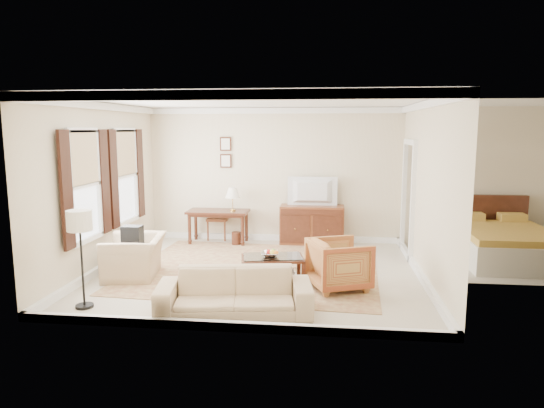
% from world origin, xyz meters
% --- Properties ---
extents(room_shell, '(5.51, 5.01, 2.91)m').
position_xyz_m(room_shell, '(0.00, 0.00, 2.47)').
color(room_shell, beige).
rests_on(room_shell, ground).
extents(annex_bedroom, '(3.00, 2.70, 2.90)m').
position_xyz_m(annex_bedroom, '(4.49, 1.15, 0.34)').
color(annex_bedroom, beige).
rests_on(annex_bedroom, ground).
extents(window_front, '(0.12, 1.56, 1.80)m').
position_xyz_m(window_front, '(-2.70, -0.70, 1.55)').
color(window_front, '#CCB284').
rests_on(window_front, room_shell).
extents(window_rear, '(0.12, 1.56, 1.80)m').
position_xyz_m(window_rear, '(-2.70, 0.90, 1.55)').
color(window_rear, '#CCB284').
rests_on(window_rear, room_shell).
extents(doorway, '(0.10, 1.12, 2.25)m').
position_xyz_m(doorway, '(2.71, 1.50, 1.08)').
color(doorway, white).
rests_on(doorway, room_shell).
extents(rug, '(4.44, 3.87, 0.01)m').
position_xyz_m(rug, '(-0.09, 0.19, 0.01)').
color(rug, brown).
rests_on(rug, room_shell).
extents(writing_desk, '(1.30, 0.65, 0.71)m').
position_xyz_m(writing_desk, '(-1.17, 2.07, 0.60)').
color(writing_desk, '#492214').
rests_on(writing_desk, room_shell).
extents(desk_chair, '(0.50, 0.50, 1.05)m').
position_xyz_m(desk_chair, '(-1.26, 2.42, 0.53)').
color(desk_chair, brown).
rests_on(desk_chair, room_shell).
extents(desk_lamp, '(0.32, 0.32, 0.50)m').
position_xyz_m(desk_lamp, '(-0.85, 2.07, 0.96)').
color(desk_lamp, silver).
rests_on(desk_lamp, writing_desk).
extents(framed_prints, '(0.25, 0.04, 0.68)m').
position_xyz_m(framed_prints, '(-1.07, 2.47, 1.94)').
color(framed_prints, '#492214').
rests_on(framed_prints, room_shell).
extents(sideboard, '(1.35, 0.52, 0.83)m').
position_xyz_m(sideboard, '(0.84, 2.21, 0.41)').
color(sideboard, brown).
rests_on(sideboard, room_shell).
extents(tv, '(1.00, 0.58, 0.13)m').
position_xyz_m(tv, '(0.84, 2.19, 1.33)').
color(tv, black).
rests_on(tv, sideboard).
extents(coffee_table, '(1.08, 0.76, 0.42)m').
position_xyz_m(coffee_table, '(0.29, -0.46, 0.32)').
color(coffee_table, '#492214').
rests_on(coffee_table, room_shell).
extents(fruit_bowl, '(0.42, 0.42, 0.10)m').
position_xyz_m(fruit_bowl, '(0.26, -0.50, 0.47)').
color(fruit_bowl, silver).
rests_on(fruit_bowl, coffee_table).
extents(book_a, '(0.28, 0.07, 0.38)m').
position_xyz_m(book_a, '(0.11, -0.48, 0.17)').
color(book_a, brown).
rests_on(book_a, coffee_table).
extents(book_b, '(0.28, 0.08, 0.38)m').
position_xyz_m(book_b, '(0.43, -0.45, 0.16)').
color(book_b, brown).
rests_on(book_b, coffee_table).
extents(striped_armchair, '(1.03, 1.06, 0.85)m').
position_xyz_m(striped_armchair, '(1.35, -0.71, 0.43)').
color(striped_armchair, '#954020').
rests_on(striped_armchair, room_shell).
extents(club_armchair, '(0.84, 1.15, 0.92)m').
position_xyz_m(club_armchair, '(-2.02, -0.46, 0.46)').
color(club_armchair, tan).
rests_on(club_armchair, room_shell).
extents(backpack, '(0.27, 0.35, 0.40)m').
position_xyz_m(backpack, '(-2.04, -0.46, 0.70)').
color(backpack, black).
rests_on(backpack, club_armchair).
extents(sofa, '(2.10, 0.89, 0.80)m').
position_xyz_m(sofa, '(-0.05, -1.92, 0.40)').
color(sofa, tan).
rests_on(sofa, room_shell).
extents(floor_lamp, '(0.34, 0.34, 1.37)m').
position_xyz_m(floor_lamp, '(-2.16, -1.92, 1.13)').
color(floor_lamp, black).
rests_on(floor_lamp, room_shell).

